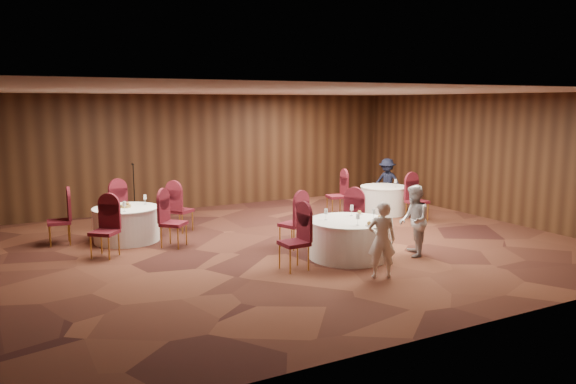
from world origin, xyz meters
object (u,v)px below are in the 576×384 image
table_main (349,239)px  man_c (387,182)px  table_left (127,224)px  woman_b (414,221)px  table_right (384,200)px  mic_stand (135,204)px  woman_a (382,240)px

table_main → man_c: 5.87m
table_left → woman_b: size_ratio=1.01×
table_right → man_c: man_c is taller
table_main → table_right: size_ratio=1.25×
mic_stand → man_c: (6.97, -1.44, 0.27)m
table_main → table_left: size_ratio=1.12×
mic_stand → table_main: bearing=-63.2°
table_right → table_main: bearing=-136.1°
mic_stand → woman_a: mic_stand is taller
table_left → man_c: 7.70m
table_right → mic_stand: bearing=158.8°
table_right → man_c: (0.84, 0.94, 0.31)m
mic_stand → woman_a: (2.60, -6.88, 0.25)m
table_right → man_c: size_ratio=0.93×
mic_stand → woman_a: bearing=-69.3°
table_right → woman_a: 5.73m
table_main → woman_b: bearing=-22.6°
table_right → woman_a: (-3.53, -4.50, 0.29)m
mic_stand → man_c: 7.12m
man_c → woman_a: bearing=-66.5°
table_left → woman_b: woman_b is taller
table_right → woman_b: size_ratio=0.90×
mic_stand → woman_b: bearing=-56.6°
table_left → table_right: bearing=-1.4°
woman_a → table_right: bearing=-102.4°
table_right → woman_a: size_ratio=0.95×
woman_a → woman_b: 1.62m
woman_a → man_c: man_c is taller
table_left → mic_stand: (0.69, 2.21, 0.03)m
table_main → woman_a: (-0.22, -1.31, 0.29)m
table_left → woman_a: (3.29, -4.67, 0.29)m
table_left → table_right: 6.82m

